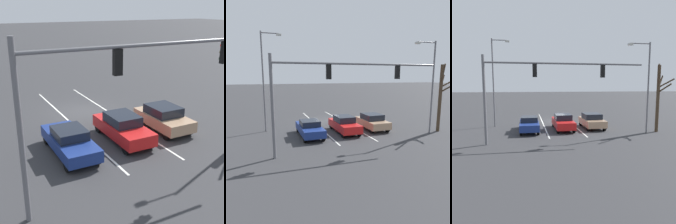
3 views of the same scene
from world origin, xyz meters
TOP-DOWN VIEW (x-y plane):
  - ground_plane at (0.00, 0.00)m, footprint 240.00×240.00m
  - lane_stripe_left_divider at (-1.61, 1.72)m, footprint 0.12×15.43m
  - lane_stripe_center_divider at (1.61, 1.72)m, footprint 0.12×15.43m
  - car_navy_rightlane_front at (3.22, 6.07)m, footprint 1.76×4.59m
  - car_tan_leftlane_front at (-3.16, 5.52)m, footprint 1.91×4.02m
  - car_red_midlane_front at (-0.10, 5.79)m, footprint 1.75×4.47m
  - traffic_signal_gantry at (2.63, 10.42)m, footprint 12.18×0.37m
  - street_lamp_right_shoulder at (6.62, 3.09)m, footprint 1.83×0.24m
  - street_lamp_left_shoulder at (-7.25, 8.55)m, footprint 2.15×0.24m
  - bare_tree_near at (-8.66, 8.40)m, footprint 1.98×1.63m

SIDE VIEW (x-z plane):
  - ground_plane at x=0.00m, z-range 0.00..0.00m
  - lane_stripe_left_divider at x=-1.61m, z-range 0.00..0.01m
  - lane_stripe_center_divider at x=1.61m, z-range 0.00..0.01m
  - car_navy_rightlane_front at x=3.22m, z-range 0.02..1.44m
  - car_tan_leftlane_front at x=-3.16m, z-range 0.02..1.53m
  - car_red_midlane_front at x=-0.10m, z-range 0.01..1.54m
  - bare_tree_near at x=-8.66m, z-range 0.27..6.51m
  - street_lamp_left_shoulder at x=-7.25m, z-range 0.65..8.82m
  - traffic_signal_gantry at x=2.63m, z-range 1.54..8.06m
  - street_lamp_right_shoulder at x=6.62m, z-range 0.61..9.73m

